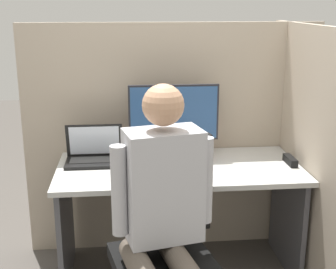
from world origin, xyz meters
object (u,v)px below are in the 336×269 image
Objects in this scene: laptop at (94,155)px; carrot_toy at (177,173)px; stapler at (290,160)px; monitor at (174,116)px; person at (161,211)px; paper_box at (174,152)px; office_chair at (166,240)px.

carrot_toy is at bearing -32.14° from laptop.
stapler is at bearing -6.87° from laptop.
person is (-0.16, -0.93, -0.20)m from monitor.
stapler is at bearing -16.53° from paper_box.
office_chair is at bearing 77.53° from person.
carrot_toy is at bearing -167.79° from stapler.
monitor reaches higher than carrot_toy.
paper_box is at bearing 7.16° from laptop.
monitor is at bearing 90.00° from paper_box.
person reaches higher than laptop.
stapler is (0.70, -0.21, -0.24)m from monitor.
person is (-0.04, -0.16, 0.24)m from office_chair.
paper_box is 0.94m from person.
person is (0.34, -0.87, 0.02)m from laptop.
laptop is at bearing 147.86° from carrot_toy.
person reaches higher than stapler.
monitor is 0.56× the size of office_chair.
person is (-0.13, -0.57, 0.04)m from carrot_toy.
monitor is 4.49× the size of carrot_toy.
monitor is at bearing 163.26° from stapler.
laptop is 0.83m from office_chair.
person reaches higher than monitor.
laptop is 2.76× the size of carrot_toy.
paper_box is 0.60× the size of monitor.
laptop reaches higher than paper_box.
paper_box is 0.26× the size of person.
laptop is 0.93m from person.
stapler is (0.70, -0.21, -0.01)m from paper_box.
monitor reaches higher than laptop.
person is at bearing -99.51° from paper_box.
carrot_toy is at bearing 76.75° from person.
monitor reaches higher than stapler.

